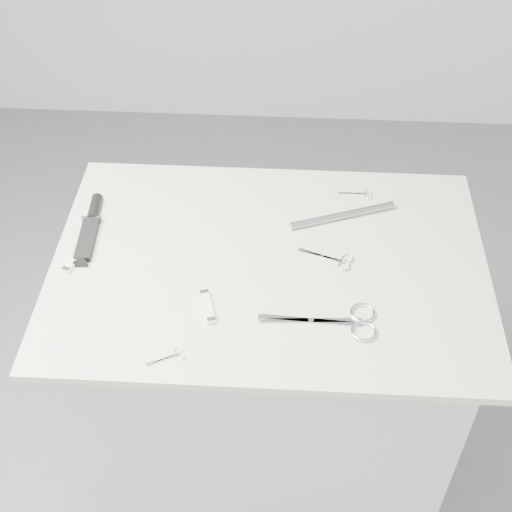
# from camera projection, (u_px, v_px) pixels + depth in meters

# --- Properties ---
(ground) EXTENTS (4.00, 4.00, 0.01)m
(ground) POSITION_uv_depth(u_px,v_px,m) (266.00, 466.00, 2.28)
(ground) COLOR slate
(ground) RESTS_ON ground
(plinth) EXTENTS (0.90, 0.60, 0.90)m
(plinth) POSITION_uv_depth(u_px,v_px,m) (267.00, 382.00, 1.97)
(plinth) COLOR silver
(plinth) RESTS_ON ground
(display_board) EXTENTS (1.00, 0.70, 0.02)m
(display_board) POSITION_uv_depth(u_px,v_px,m) (269.00, 265.00, 1.64)
(display_board) COLOR beige
(display_board) RESTS_ON plinth
(large_shears) EXTENTS (0.25, 0.11, 0.01)m
(large_shears) POSITION_uv_depth(u_px,v_px,m) (344.00, 322.00, 1.50)
(large_shears) COLOR silver
(large_shears) RESTS_ON display_board
(embroidery_scissors_a) EXTENTS (0.13, 0.07, 0.00)m
(embroidery_scissors_a) POSITION_uv_depth(u_px,v_px,m) (336.00, 260.00, 1.64)
(embroidery_scissors_a) COLOR silver
(embroidery_scissors_a) RESTS_ON display_board
(embroidery_scissors_b) EXTENTS (0.09, 0.04, 0.00)m
(embroidery_scissors_b) POSITION_uv_depth(u_px,v_px,m) (361.00, 194.00, 1.81)
(embroidery_scissors_b) COLOR silver
(embroidery_scissors_b) RESTS_ON display_board
(tiny_scissors) EXTENTS (0.08, 0.05, 0.00)m
(tiny_scissors) POSITION_uv_depth(u_px,v_px,m) (171.00, 357.00, 1.44)
(tiny_scissors) COLOR silver
(tiny_scissors) RESTS_ON display_board
(sheathed_knife) EXTENTS (0.05, 0.23, 0.03)m
(sheathed_knife) POSITION_uv_depth(u_px,v_px,m) (91.00, 225.00, 1.72)
(sheathed_knife) COLOR black
(sheathed_knife) RESTS_ON display_board
(pocket_knife_a) EXTENTS (0.05, 0.09, 0.01)m
(pocket_knife_a) POSITION_uv_depth(u_px,v_px,m) (76.00, 259.00, 1.64)
(pocket_knife_a) COLOR white
(pocket_knife_a) RESTS_ON display_board
(pocket_knife_b) EXTENTS (0.05, 0.09, 0.01)m
(pocket_knife_b) POSITION_uv_depth(u_px,v_px,m) (208.00, 306.00, 1.53)
(pocket_knife_b) COLOR white
(pocket_knife_b) RESTS_ON display_board
(metal_rail) EXTENTS (0.26, 0.11, 0.02)m
(metal_rail) POSITION_uv_depth(u_px,v_px,m) (343.00, 215.00, 1.74)
(metal_rail) COLOR gray
(metal_rail) RESTS_ON display_board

